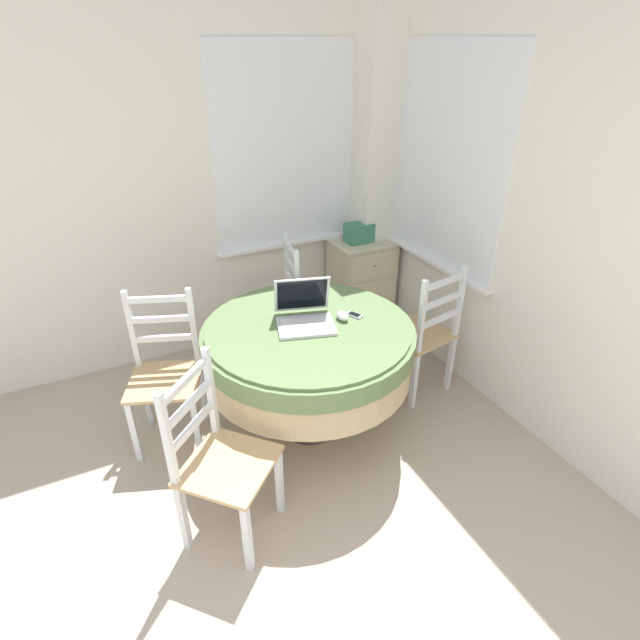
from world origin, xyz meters
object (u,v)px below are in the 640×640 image
computer_mouse (343,316)px  corner_cabinet (361,284)px  laptop (305,315)px  cell_phone (354,315)px  storage_box (359,233)px  dining_chair_left_flank (166,374)px  dining_chair_camera_near (220,461)px  round_dining_table (308,347)px  dining_chair_near_right_window (423,334)px  dining_chair_near_back_window (276,306)px

computer_mouse → corner_cabinet: (0.75, 1.04, -0.40)m
laptop → cell_phone: (0.30, -0.06, -0.05)m
storage_box → cell_phone: bearing=-121.3°
computer_mouse → dining_chair_left_flank: bearing=161.1°
dining_chair_camera_near → cell_phone: bearing=26.0°
laptop → dining_chair_camera_near: (-0.69, -0.54, -0.35)m
storage_box → round_dining_table: bearing=-132.1°
computer_mouse → dining_chair_near_right_window: 0.72m
cell_phone → dining_chair_left_flank: bearing=162.9°
cell_phone → dining_chair_near_right_window: bearing=3.4°
round_dining_table → cell_phone: (0.30, -0.01, 0.15)m
cell_phone → corner_cabinet: (0.67, 1.04, -0.38)m
dining_chair_near_back_window → corner_cabinet: size_ratio=1.25×
dining_chair_left_flank → cell_phone: bearing=-17.1°
dining_chair_near_back_window → computer_mouse: bearing=-84.1°
round_dining_table → storage_box: (0.93, 1.03, 0.23)m
laptop → storage_box: size_ratio=1.88×
dining_chair_camera_near → corner_cabinet: (1.66, 1.52, -0.07)m
cell_phone → dining_chair_near_right_window: (0.56, 0.03, -0.30)m
dining_chair_near_right_window → corner_cabinet: dining_chair_near_right_window is taller
dining_chair_near_back_window → dining_chair_left_flank: size_ratio=1.00×
cell_phone → storage_box: bearing=58.7°
round_dining_table → dining_chair_left_flank: size_ratio=1.31×
dining_chair_near_back_window → dining_chair_near_right_window: same height
laptop → computer_mouse: (0.22, -0.06, -0.03)m
cell_phone → dining_chair_near_back_window: bearing=101.5°
cell_phone → dining_chair_left_flank: size_ratio=0.12×
computer_mouse → dining_chair_near_right_window: bearing=3.7°
dining_chair_camera_near → corner_cabinet: 2.26m
corner_cabinet → dining_chair_near_right_window: bearing=-96.2°
laptop → corner_cabinet: 1.44m
computer_mouse → dining_chair_camera_near: dining_chair_camera_near is taller
laptop → round_dining_table: bearing=-86.4°
storage_box → dining_chair_left_flank: bearing=-157.6°
dining_chair_near_back_window → storage_box: (0.81, 0.19, 0.38)m
laptop → corner_cabinet: bearing=45.3°
storage_box → corner_cabinet: bearing=-13.6°
cell_phone → dining_chair_camera_near: 1.15m
laptop → dining_chair_near_right_window: size_ratio=0.42×
dining_chair_left_flank → dining_chair_near_back_window: bearing=29.6°
round_dining_table → computer_mouse: bearing=-5.8°
computer_mouse → storage_box: size_ratio=0.45×
computer_mouse → corner_cabinet: computer_mouse is taller
dining_chair_near_right_window → round_dining_table: bearing=-178.7°
laptop → storage_box: laptop is taller
storage_box → laptop: bearing=-133.4°
cell_phone → dining_chair_near_back_window: 0.92m
laptop → dining_chair_near_right_window: 0.93m
laptop → cell_phone: bearing=-10.4°
round_dining_table → dining_chair_near_right_window: bearing=1.3°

